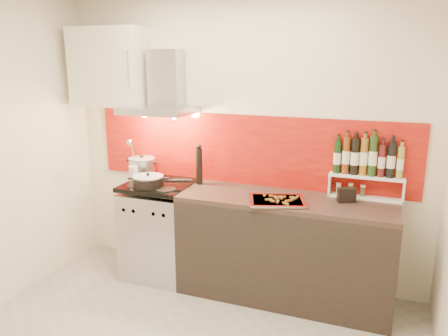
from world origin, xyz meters
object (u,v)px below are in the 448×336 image
at_px(counter, 285,248).
at_px(saute_pan, 149,181).
at_px(baking_tray, 277,200).
at_px(stock_pot, 142,167).
at_px(pepper_mill, 199,165).
at_px(range_stove, 161,230).

relative_size(counter, saute_pan, 3.50).
distance_m(counter, baking_tray, 0.49).
bearing_deg(saute_pan, baking_tray, -0.18).
xyz_separation_m(stock_pot, baking_tray, (1.41, -0.28, -0.09)).
height_order(stock_pot, pepper_mill, pepper_mill).
height_order(range_stove, stock_pot, stock_pot).
bearing_deg(pepper_mill, stock_pot, 178.68).
relative_size(counter, pepper_mill, 4.81).
distance_m(stock_pot, saute_pan, 0.36).
bearing_deg(stock_pot, saute_pan, -49.73).
bearing_deg(saute_pan, range_stove, 76.87).
xyz_separation_m(range_stove, saute_pan, (-0.03, -0.12, 0.52)).
bearing_deg(pepper_mill, baking_tray, -18.14).
relative_size(range_stove, baking_tray, 1.71).
distance_m(range_stove, counter, 1.20).
bearing_deg(range_stove, counter, 0.23).
relative_size(pepper_mill, baking_tray, 0.70).
height_order(range_stove, counter, range_stove).
bearing_deg(range_stove, baking_tray, -6.33).
height_order(range_stove, pepper_mill, pepper_mill).
bearing_deg(baking_tray, range_stove, 173.67).
bearing_deg(baking_tray, stock_pot, 168.91).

